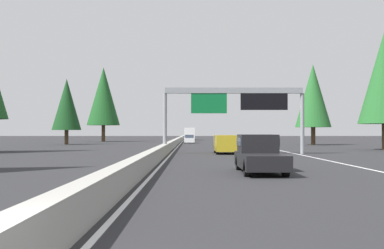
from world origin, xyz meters
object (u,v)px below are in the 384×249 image
at_px(sedan_far_left, 189,139).
at_px(conifer_left_mid, 67,104).
at_px(sign_gantry_overhead, 236,101).
at_px(pickup_distant_a, 259,154).
at_px(sedan_mid_right, 253,143).
at_px(minivan_far_center, 226,143).
at_px(box_truck_near_center, 190,133).
at_px(conifer_left_far, 103,96).
at_px(conifer_right_mid, 313,96).

height_order(sedan_far_left, conifer_left_mid, conifer_left_mid).
height_order(sign_gantry_overhead, pickup_distant_a, sign_gantry_overhead).
relative_size(sign_gantry_overhead, sedan_far_left, 2.88).
xyz_separation_m(sedan_mid_right, sedan_far_left, (29.56, 7.35, 0.00)).
xyz_separation_m(minivan_far_center, box_truck_near_center, (70.22, 3.53, 0.66)).
relative_size(box_truck_near_center, conifer_left_far, 0.56).
relative_size(box_truck_near_center, conifer_left_mid, 0.82).
bearing_deg(conifer_right_mid, conifer_left_far, 55.74).
xyz_separation_m(sedan_mid_right, conifer_right_mid, (18.06, -11.45, 6.76)).
height_order(sedan_far_left, conifer_left_far, conifer_left_far).
xyz_separation_m(sign_gantry_overhead, conifer_right_mid, (29.46, -14.50, 2.71)).
height_order(minivan_far_center, box_truck_near_center, box_truck_near_center).
bearing_deg(conifer_right_mid, pickup_distant_a, 162.69).
height_order(conifer_right_mid, conifer_left_mid, conifer_right_mid).
relative_size(minivan_far_center, box_truck_near_center, 0.59).
height_order(pickup_distant_a, conifer_right_mid, conifer_right_mid).
xyz_separation_m(pickup_distant_a, conifer_right_mid, (48.55, -15.13, 6.53)).
bearing_deg(conifer_left_far, minivan_far_center, -158.48).
distance_m(pickup_distant_a, sedan_far_left, 60.17).
distance_m(sign_gantry_overhead, box_truck_near_center, 71.30).
height_order(sign_gantry_overhead, box_truck_near_center, sign_gantry_overhead).
bearing_deg(conifer_left_mid, box_truck_near_center, -26.21).
bearing_deg(sedan_far_left, sedan_mid_right, -166.04).
distance_m(pickup_distant_a, conifer_right_mid, 51.27).
bearing_deg(conifer_left_mid, conifer_right_mid, -93.98).
distance_m(conifer_left_mid, conifer_left_far, 22.38).
height_order(minivan_far_center, sedan_far_left, minivan_far_center).
height_order(pickup_distant_a, sedan_far_left, pickup_distant_a).
bearing_deg(minivan_far_center, sign_gantry_overhead, -136.75).
relative_size(sedan_far_left, conifer_left_far, 0.29).
xyz_separation_m(sign_gantry_overhead, conifer_left_far, (54.23, 21.86, 4.49)).
bearing_deg(minivan_far_center, conifer_right_mid, -28.22).
bearing_deg(sign_gantry_overhead, sedan_mid_right, -14.98).
distance_m(pickup_distant_a, sedan_mid_right, 30.72).
relative_size(sign_gantry_overhead, conifer_right_mid, 1.04).
height_order(pickup_distant_a, sedan_mid_right, pickup_distant_a).
distance_m(sedan_far_left, box_truck_near_center, 30.15).
bearing_deg(conifer_left_mid, sedan_mid_right, -127.89).
bearing_deg(conifer_left_far, sign_gantry_overhead, -158.04).
xyz_separation_m(sign_gantry_overhead, sedan_far_left, (40.96, 4.30, -4.05)).
height_order(conifer_right_mid, conifer_left_far, conifer_left_far).
height_order(sedan_far_left, conifer_right_mid, conifer_right_mid).
xyz_separation_m(conifer_right_mid, conifer_left_mid, (2.65, 38.06, -1.17)).
relative_size(sign_gantry_overhead, box_truck_near_center, 1.49).
distance_m(sign_gantry_overhead, sedan_far_left, 41.39).
bearing_deg(minivan_far_center, sedan_far_left, 4.94).
xyz_separation_m(pickup_distant_a, sedan_far_left, (60.05, 3.67, -0.23)).
height_order(sign_gantry_overhead, sedan_far_left, sign_gantry_overhead).
bearing_deg(pickup_distant_a, sedan_mid_right, -6.88).
bearing_deg(conifer_left_far, pickup_distant_a, -163.85).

